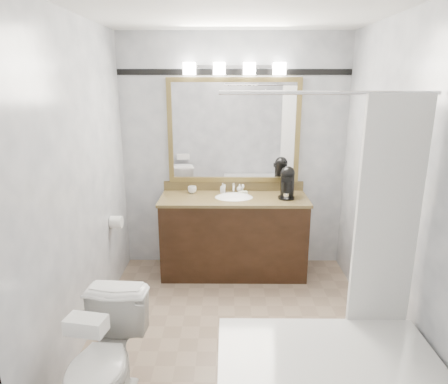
{
  "coord_description": "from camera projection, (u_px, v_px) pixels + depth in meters",
  "views": [
    {
      "loc": [
        -0.07,
        -2.95,
        2.02
      ],
      "look_at": [
        -0.1,
        0.35,
        1.09
      ],
      "focal_mm": 32.0,
      "sensor_mm": 36.0,
      "label": 1
    }
  ],
  "objects": [
    {
      "name": "tissue_box",
      "position": [
        86.0,
        325.0,
        2.11
      ],
      "size": [
        0.23,
        0.15,
        0.09
      ],
      "primitive_type": "cube",
      "rotation": [
        0.0,
        0.0,
        -0.18
      ],
      "color": "white",
      "rests_on": "toilet"
    },
    {
      "name": "coffee_maker",
      "position": [
        287.0,
        182.0,
        4.09
      ],
      "size": [
        0.17,
        0.21,
        0.33
      ],
      "rotation": [
        0.0,
        0.0,
        -0.25
      ],
      "color": "black",
      "rests_on": "vanity"
    },
    {
      "name": "toilet",
      "position": [
        104.0,
        363.0,
        2.42
      ],
      "size": [
        0.46,
        0.75,
        0.73
      ],
      "primitive_type": "imported",
      "rotation": [
        0.0,
        0.0,
        -0.08
      ],
      "color": "white",
      "rests_on": "ground"
    },
    {
      "name": "accent_stripe",
      "position": [
        234.0,
        72.0,
        4.07
      ],
      "size": [
        2.4,
        0.01,
        0.06
      ],
      "primitive_type": "cube",
      "color": "black",
      "rests_on": "room"
    },
    {
      "name": "soap_bottle_a",
      "position": [
        223.0,
        188.0,
        4.29
      ],
      "size": [
        0.06,
        0.06,
        0.1
      ],
      "primitive_type": "imported",
      "rotation": [
        0.0,
        0.0,
        -0.26
      ],
      "color": "white",
      "rests_on": "vanity"
    },
    {
      "name": "cup_left",
      "position": [
        192.0,
        190.0,
        4.28
      ],
      "size": [
        0.12,
        0.12,
        0.07
      ],
      "primitive_type": "imported",
      "rotation": [
        0.0,
        0.0,
        -0.41
      ],
      "color": "white",
      "rests_on": "vanity"
    },
    {
      "name": "mirror",
      "position": [
        234.0,
        131.0,
        4.22
      ],
      "size": [
        1.4,
        0.04,
        1.1
      ],
      "color": "olive",
      "rests_on": "room"
    },
    {
      "name": "vanity",
      "position": [
        234.0,
        234.0,
        4.25
      ],
      "size": [
        1.53,
        0.58,
        0.97
      ],
      "color": "black",
      "rests_on": "ground"
    },
    {
      "name": "soap_bottle_b",
      "position": [
        240.0,
        188.0,
        4.33
      ],
      "size": [
        0.08,
        0.08,
        0.08
      ],
      "primitive_type": "imported",
      "rotation": [
        0.0,
        0.0,
        -0.22
      ],
      "color": "white",
      "rests_on": "vanity"
    },
    {
      "name": "room",
      "position": [
        236.0,
        185.0,
        3.05
      ],
      "size": [
        2.42,
        2.62,
        2.52
      ],
      "color": "gray",
      "rests_on": "ground"
    },
    {
      "name": "tp_roll",
      "position": [
        116.0,
        222.0,
        3.85
      ],
      "size": [
        0.11,
        0.12,
        0.12
      ],
      "primitive_type": "cylinder",
      "rotation": [
        0.0,
        1.57,
        0.0
      ],
      "color": "white",
      "rests_on": "room"
    },
    {
      "name": "soap_bar",
      "position": [
        243.0,
        193.0,
        4.25
      ],
      "size": [
        0.1,
        0.08,
        0.03
      ],
      "primitive_type": "cube",
      "rotation": [
        0.0,
        0.0,
        0.23
      ],
      "color": "beige",
      "rests_on": "vanity"
    },
    {
      "name": "bathtub",
      "position": [
        328.0,
        375.0,
        2.45
      ],
      "size": [
        1.3,
        0.75,
        1.96
      ],
      "color": "white",
      "rests_on": "ground"
    },
    {
      "name": "vanity_light_bar",
      "position": [
        234.0,
        68.0,
        3.99
      ],
      "size": [
        1.02,
        0.14,
        0.12
      ],
      "color": "silver",
      "rests_on": "room"
    }
  ]
}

